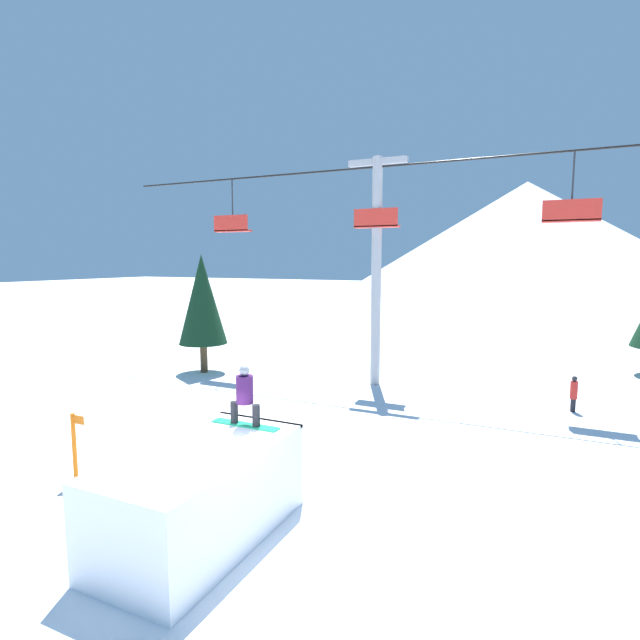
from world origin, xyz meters
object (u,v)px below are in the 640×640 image
Objects in this scene: pine_tree_near at (202,300)px; distant_skier at (574,392)px; snow_ramp at (202,495)px; trail_marker at (75,445)px; snowboarder at (245,396)px.

distant_skier is (15.08, 0.52, -2.66)m from pine_tree_near.
pine_tree_near is at bearing -178.04° from distant_skier.
snow_ramp is 3.27× the size of distant_skier.
distant_skier is at bearing 61.29° from snow_ramp.
pine_tree_near is at bearing 128.26° from snow_ramp.
trail_marker reaches higher than distant_skier.
snowboarder is 4.50m from trail_marker.
snow_ramp reaches higher than distant_skier.
snowboarder reaches higher than distant_skier.
trail_marker is at bearing -169.88° from snowboarder.
snow_ramp is 14.32m from pine_tree_near.
trail_marker is (-4.19, -0.75, -1.47)m from snowboarder.
snow_ramp is 2.49× the size of trail_marker.
snow_ramp is at bearing -9.30° from trail_marker.
distant_skier is (6.35, 11.59, -0.19)m from snow_ramp.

